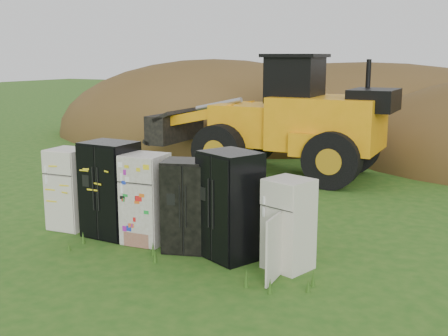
# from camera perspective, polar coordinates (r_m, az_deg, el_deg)

# --- Properties ---
(ground) EXTENTS (120.00, 120.00, 0.00)m
(ground) POSITION_cam_1_polar(r_m,az_deg,el_deg) (11.06, -5.42, -7.91)
(ground) COLOR #235416
(ground) RESTS_ON ground
(fridge_leftmost) EXTENTS (0.83, 0.80, 1.72)m
(fridge_leftmost) POSITION_cam_1_polar(r_m,az_deg,el_deg) (12.37, -15.41, -2.04)
(fridge_leftmost) COLOR beige
(fridge_leftmost) RESTS_ON ground
(fridge_black_side) EXTENTS (1.02, 0.81, 1.94)m
(fridge_black_side) POSITION_cam_1_polar(r_m,az_deg,el_deg) (11.63, -11.46, -2.14)
(fridge_black_side) COLOR black
(fridge_black_side) RESTS_ON ground
(fridge_sticker) EXTENTS (0.86, 0.80, 1.77)m
(fridge_sticker) POSITION_cam_1_polar(r_m,az_deg,el_deg) (11.11, -7.97, -3.10)
(fridge_sticker) COLOR silver
(fridge_sticker) RESTS_ON ground
(fridge_dark_mid) EXTENTS (1.07, 0.96, 1.73)m
(fridge_dark_mid) POSITION_cam_1_polar(r_m,az_deg,el_deg) (10.59, -3.68, -3.83)
(fridge_dark_mid) COLOR black
(fridge_dark_mid) RESTS_ON ground
(fridge_black_right) EXTENTS (1.23, 1.14, 1.97)m
(fridge_black_right) POSITION_cam_1_polar(r_m,az_deg,el_deg) (10.15, 0.67, -3.81)
(fridge_black_right) COLOR black
(fridge_black_right) RESTS_ON ground
(fridge_open_door) EXTENTS (0.88, 0.84, 1.59)m
(fridge_open_door) POSITION_cam_1_polar(r_m,az_deg,el_deg) (9.74, 6.58, -5.68)
(fridge_open_door) COLOR beige
(fridge_open_door) RESTS_ON ground
(wheel_loader) EXTENTS (7.74, 3.37, 3.69)m
(wheel_loader) POSITION_cam_1_polar(r_m,az_deg,el_deg) (17.57, 4.28, 5.46)
(wheel_loader) COLOR orange
(wheel_loader) RESTS_ON ground
(dirt_mound_left) EXTENTS (15.94, 11.95, 6.98)m
(dirt_mound_left) POSITION_cam_1_polar(r_m,az_deg,el_deg) (26.44, -1.00, 3.43)
(dirt_mound_left) COLOR #4E3719
(dirt_mound_left) RESTS_ON ground
(dirt_mound_back) EXTENTS (20.31, 13.54, 6.69)m
(dirt_mound_back) POSITION_cam_1_polar(r_m,az_deg,el_deg) (27.92, 13.75, 3.53)
(dirt_mound_back) COLOR #4E3719
(dirt_mound_back) RESTS_ON ground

